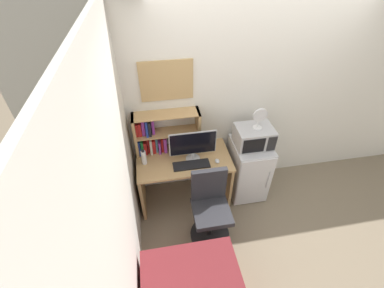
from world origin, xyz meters
The scene contains 13 objects.
wall_back centered at (0.40, 0.02, 1.30)m, with size 6.40×0.04×2.60m, color silver.
wall_left centered at (-1.62, -1.60, 1.30)m, with size 0.04×4.40×2.60m, color silver.
desk centered at (-0.96, -0.32, 0.52)m, with size 1.18×0.64×0.76m.
hutch_bookshelf centered at (-1.25, -0.10, 1.02)m, with size 0.81×0.22×0.56m.
monitor centered at (-0.85, -0.35, 0.99)m, with size 0.57×0.18×0.42m.
keyboard centered at (-0.89, -0.46, 0.77)m, with size 0.45×0.15×0.02m, color black.
computer_mouse centered at (-0.56, -0.45, 0.78)m, with size 0.06×0.08×0.03m, color silver.
water_bottle centered at (-1.45, -0.32, 0.86)m, with size 0.06×0.06×0.21m.
mini_fridge centered at (-0.07, -0.32, 0.43)m, with size 0.48×0.57×0.86m.
microwave centered at (-0.07, -0.32, 0.99)m, with size 0.46×0.35×0.26m.
desk_fan centered at (-0.04, -0.32, 1.28)m, with size 0.17×0.11×0.28m.
desk_chair centered at (-0.74, -0.91, 0.43)m, with size 0.49×0.49×0.97m.
wall_corkboard centered at (-1.09, -0.01, 1.68)m, with size 0.60×0.02×0.47m, color tan.
Camera 1 is at (-1.27, -2.70, 2.99)m, focal length 24.32 mm.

